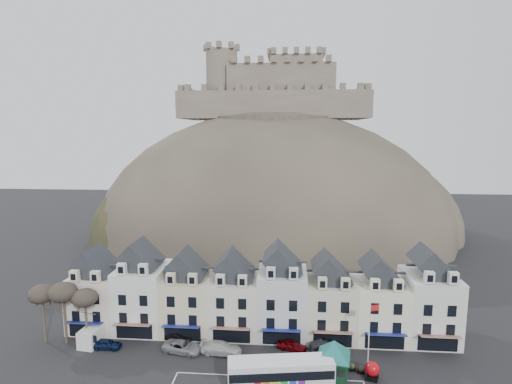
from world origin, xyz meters
TOP-DOWN VIEW (x-y plane):
  - townhouse_terrace at (0.15, 15.97)m, footprint 54.40×9.35m
  - castle_hill at (1.25, 68.95)m, footprint 100.00×76.00m
  - castle at (0.51, 75.93)m, footprint 50.20×22.20m
  - tree_left_far at (-29.00, 10.50)m, footprint 3.61×3.61m
  - tree_left_mid at (-26.00, 10.50)m, footprint 3.78×3.78m
  - tree_left_near at (-23.00, 10.50)m, footprint 3.43×3.43m
  - bus at (3.43, 3.22)m, footprint 12.19×4.48m
  - bus_shelter at (9.58, 5.39)m, footprint 7.35×7.35m
  - red_buoy at (14.10, 5.60)m, footprint 1.81×1.81m
  - flagpole at (14.09, 7.73)m, footprint 1.17×0.42m
  - white_van at (-22.19, 11.20)m, footprint 2.90×5.49m
  - planter_west at (12.00, 7.00)m, footprint 1.00×0.68m
  - planter_east at (13.00, 6.56)m, footprint 1.01×0.73m
  - car_navy at (-19.85, 9.50)m, footprint 3.92×1.59m
  - car_black at (-10.80, 12.00)m, footprint 3.97×2.30m
  - car_silver at (-9.60, 9.50)m, footprint 5.46×3.36m
  - car_white at (-4.40, 9.50)m, footprint 5.52×2.63m
  - car_maroon at (4.80, 11.08)m, footprint 4.21×2.72m
  - car_charcoal at (9.49, 11.14)m, footprint 4.91×2.80m

SIDE VIEW (x-z plane):
  - castle_hill at x=1.25m, z-range -33.89..34.11m
  - planter_east at x=13.00m, z-range -0.02..0.90m
  - planter_west at x=12.00m, z-range -0.02..0.95m
  - car_black at x=-10.80m, z-range 0.00..1.24m
  - car_maroon at x=4.80m, z-range 0.00..1.33m
  - car_navy at x=-19.85m, z-range 0.00..1.33m
  - car_silver at x=-9.60m, z-range 0.00..1.44m
  - car_charcoal at x=9.49m, z-range 0.00..1.53m
  - car_white at x=-4.40m, z-range 0.00..1.55m
  - red_buoy at x=14.10m, z-range 0.02..2.12m
  - white_van at x=-22.19m, z-range 0.00..2.40m
  - bus at x=3.43m, z-range 0.18..3.54m
  - bus_shelter at x=9.58m, z-range 1.31..6.05m
  - flagpole at x=14.09m, z-range 0.60..8.99m
  - townhouse_terrace at x=0.15m, z-range -0.60..11.20m
  - tree_left_near at x=-23.00m, z-range 2.64..10.47m
  - tree_left_far at x=-29.00m, z-range 2.78..11.02m
  - tree_left_mid at x=-26.00m, z-range 2.92..11.56m
  - castle at x=0.51m, z-range 29.19..51.19m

